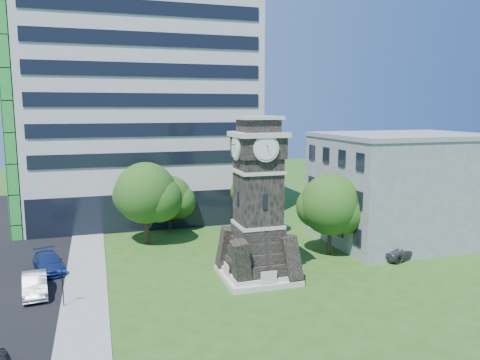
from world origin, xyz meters
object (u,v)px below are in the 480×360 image
object	(u,v)px
car_street_north	(49,263)
park_bench	(276,272)
car_street_mid	(35,284)
clock_tower	(258,210)
street_sign	(63,283)
car_east_lot	(401,250)

from	to	relation	value
car_street_north	park_bench	xyz separation A→B (m)	(16.53, -6.95, -0.15)
car_street_mid	park_bench	bearing A→B (deg)	-14.39
clock_tower	car_street_north	xyz separation A→B (m)	(-15.32, 6.28, -4.58)
clock_tower	park_bench	distance (m)	4.93
clock_tower	street_sign	xyz separation A→B (m)	(-13.78, -1.25, -3.66)
clock_tower	park_bench	xyz separation A→B (m)	(1.22, -0.67, -4.73)
car_street_mid	car_street_north	distance (m)	4.84
clock_tower	street_sign	world-z (taller)	clock_tower
clock_tower	street_sign	size ratio (longest dim) A/B	4.73
clock_tower	car_street_north	bearing A→B (deg)	157.69
car_street_north	park_bench	bearing A→B (deg)	-36.58
car_street_north	park_bench	size ratio (longest dim) A/B	2.40
car_street_mid	car_east_lot	world-z (taller)	car_street_mid
park_bench	street_sign	world-z (taller)	street_sign
street_sign	park_bench	bearing A→B (deg)	14.76
car_street_mid	park_bench	distance (m)	17.14
clock_tower	car_east_lot	size ratio (longest dim) A/B	2.61
car_street_north	car_street_mid	bearing A→B (deg)	-109.40
car_east_lot	street_sign	bearing A→B (deg)	77.58
car_street_mid	car_east_lot	distance (m)	29.22
car_street_north	park_bench	distance (m)	17.94
car_street_north	car_east_lot	xyz separation A→B (m)	(28.74, -5.37, -0.04)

